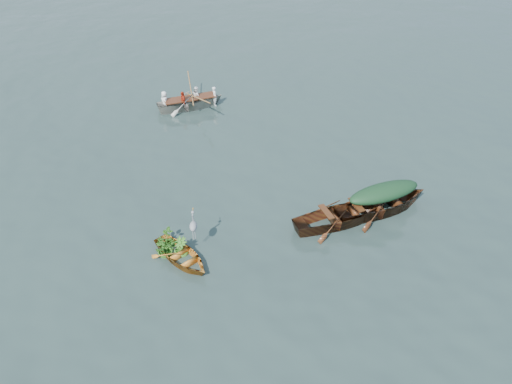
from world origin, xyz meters
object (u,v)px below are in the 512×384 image
open_wooden_boat (340,224)px  heron (194,230)px  green_tarp_boat (380,212)px  rowed_boat (191,108)px  yellow_dinghy (182,260)px

open_wooden_boat → heron: heron is taller
green_tarp_boat → open_wooden_boat: size_ratio=1.05×
open_wooden_boat → rowed_boat: 9.87m
yellow_dinghy → green_tarp_boat: green_tarp_boat is taller
open_wooden_boat → rowed_boat: bearing=13.8°
green_tarp_boat → heron: bearing=84.7°
green_tarp_boat → open_wooden_boat: (-1.44, -0.53, 0.00)m
heron → open_wooden_boat: bearing=-28.6°
yellow_dinghy → open_wooden_boat: open_wooden_boat is taller
open_wooden_boat → yellow_dinghy: bearing=88.7°
rowed_boat → heron: (0.71, -9.44, 0.80)m
rowed_boat → open_wooden_boat: bearing=-166.5°
green_tarp_boat → yellow_dinghy: bearing=87.2°
yellow_dinghy → rowed_boat: rowed_boat is taller
yellow_dinghy → heron: bearing=5.2°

